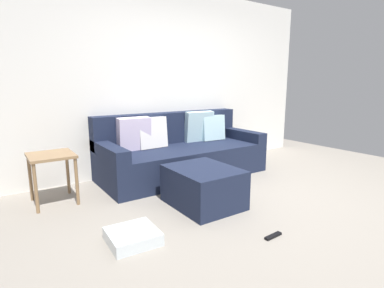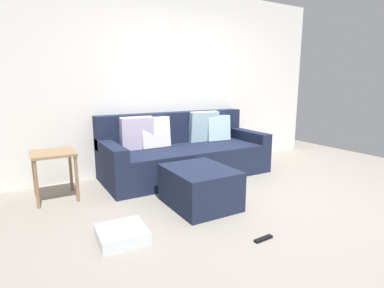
{
  "view_description": "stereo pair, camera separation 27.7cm",
  "coord_description": "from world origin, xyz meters",
  "px_view_note": "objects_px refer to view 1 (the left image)",
  "views": [
    {
      "loc": [
        -2.48,
        -2.14,
        1.32
      ],
      "look_at": [
        -0.39,
        0.94,
        0.58
      ],
      "focal_mm": 28.46,
      "sensor_mm": 36.0,
      "label": 1
    },
    {
      "loc": [
        -2.25,
        -2.28,
        1.32
      ],
      "look_at": [
        -0.39,
        0.94,
        0.58
      ],
      "focal_mm": 28.46,
      "sensor_mm": 36.0,
      "label": 2
    }
  ],
  "objects_px": {
    "ottoman": "(203,187)",
    "side_table": "(52,162)",
    "couch_sectional": "(180,152)",
    "remote_near_ottoman": "(273,236)",
    "storage_bin": "(133,236)"
  },
  "relations": [
    {
      "from": "ottoman",
      "to": "side_table",
      "type": "distance_m",
      "value": 1.7
    },
    {
      "from": "couch_sectional",
      "to": "ottoman",
      "type": "height_order",
      "value": "couch_sectional"
    },
    {
      "from": "couch_sectional",
      "to": "side_table",
      "type": "height_order",
      "value": "couch_sectional"
    },
    {
      "from": "couch_sectional",
      "to": "ottoman",
      "type": "bearing_deg",
      "value": -109.92
    },
    {
      "from": "ottoman",
      "to": "remote_near_ottoman",
      "type": "xyz_separation_m",
      "value": [
        0.08,
        -0.93,
        -0.2
      ]
    },
    {
      "from": "ottoman",
      "to": "remote_near_ottoman",
      "type": "bearing_deg",
      "value": -85.19
    },
    {
      "from": "remote_near_ottoman",
      "to": "ottoman",
      "type": "bearing_deg",
      "value": 91.85
    },
    {
      "from": "ottoman",
      "to": "remote_near_ottoman",
      "type": "height_order",
      "value": "ottoman"
    },
    {
      "from": "couch_sectional",
      "to": "storage_bin",
      "type": "distance_m",
      "value": 2.02
    },
    {
      "from": "couch_sectional",
      "to": "remote_near_ottoman",
      "type": "bearing_deg",
      "value": -99.13
    },
    {
      "from": "side_table",
      "to": "ottoman",
      "type": "bearing_deg",
      "value": -36.66
    },
    {
      "from": "couch_sectional",
      "to": "storage_bin",
      "type": "bearing_deg",
      "value": -133.66
    },
    {
      "from": "remote_near_ottoman",
      "to": "side_table",
      "type": "bearing_deg",
      "value": 123.44
    },
    {
      "from": "storage_bin",
      "to": "side_table",
      "type": "relative_size",
      "value": 0.72
    },
    {
      "from": "couch_sectional",
      "to": "remote_near_ottoman",
      "type": "xyz_separation_m",
      "value": [
        -0.33,
        -2.06,
        -0.32
      ]
    }
  ]
}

